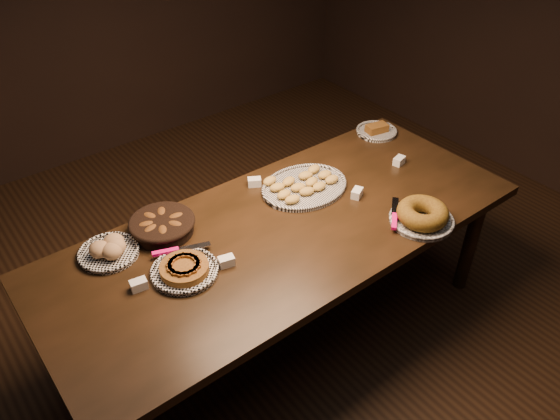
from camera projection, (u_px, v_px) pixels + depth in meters
ground at (285, 330)px, 3.10m from camera, size 5.00×5.00×0.00m
buffet_table at (286, 238)px, 2.69m from camera, size 2.40×1.00×0.75m
apple_tart_plate at (184, 269)px, 2.37m from camera, size 0.33×0.33×0.06m
madeleine_platter at (304, 186)px, 2.89m from camera, size 0.48×0.39×0.05m
bundt_cake_plate at (422, 215)px, 2.65m from camera, size 0.34×0.37×0.10m
croissant_basket at (162, 225)px, 2.58m from camera, size 0.32×0.32×0.08m
bread_roll_plate at (110, 250)px, 2.46m from camera, size 0.28×0.28×0.09m
loaf_plate at (377, 131)px, 3.37m from camera, size 0.25×0.25×0.06m
tent_cards at (284, 211)px, 2.71m from camera, size 1.69×0.50×0.04m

